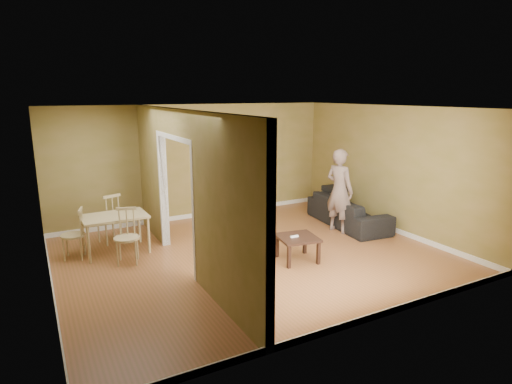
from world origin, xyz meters
TOP-DOWN VIEW (x-y plane):
  - room_shell at (0.00, 0.00)m, footprint 6.50×6.50m
  - partition at (-1.20, 0.00)m, footprint 0.22×5.50m
  - wall_speaker at (1.50, 2.69)m, footprint 0.10×0.10m
  - sofa at (2.70, 0.60)m, footprint 2.26×1.16m
  - person at (2.24, 0.36)m, footprint 0.86×0.74m
  - bookshelf at (0.90, 2.60)m, footprint 0.74×0.32m
  - paper_box_teal at (0.89, 2.56)m, footprint 0.42×0.27m
  - paper_box_navy_b at (0.89, 2.56)m, footprint 0.39×0.26m
  - paper_box_navy_c at (0.94, 2.56)m, footprint 0.39×0.26m
  - coffee_table at (0.59, -0.60)m, footprint 0.65×0.65m
  - game_controller at (0.52, -0.59)m, footprint 0.15×0.04m
  - dining_table at (-2.10, 1.29)m, footprint 1.12×0.74m
  - chair_left at (-2.81, 1.33)m, footprint 0.51×0.51m
  - chair_near at (-2.03, 0.68)m, footprint 0.55×0.55m
  - chair_far at (-2.11, 1.90)m, footprint 0.57×0.57m

SIDE VIEW (x-z plane):
  - coffee_table at x=0.59m, z-range 0.15..0.58m
  - sofa at x=2.70m, z-range 0.00..0.83m
  - game_controller at x=0.52m, z-range 0.43..0.46m
  - chair_left at x=-2.81m, z-range 0.00..0.90m
  - chair_near at x=-2.03m, z-range 0.00..0.95m
  - chair_far at x=-2.11m, z-range 0.00..0.98m
  - dining_table at x=-2.10m, z-range 0.27..0.97m
  - paper_box_teal at x=0.89m, z-range 0.72..0.93m
  - bookshelf at x=0.90m, z-range 0.00..1.76m
  - person at x=2.24m, z-range 0.00..2.05m
  - paper_box_navy_b at x=0.89m, z-range 1.06..1.26m
  - room_shell at x=0.00m, z-range -1.95..4.55m
  - partition at x=-1.20m, z-range 0.00..2.60m
  - paper_box_navy_c at x=0.94m, z-range 1.26..1.46m
  - wall_speaker at x=1.50m, z-range 1.85..1.95m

